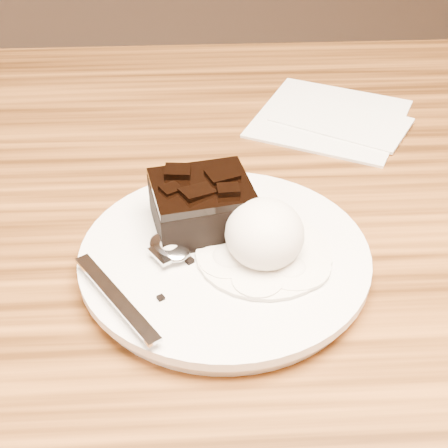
{
  "coord_description": "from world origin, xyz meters",
  "views": [
    {
      "loc": [
        0.02,
        -0.49,
        1.11
      ],
      "look_at": [
        0.04,
        -0.07,
        0.79
      ],
      "focal_mm": 52.38,
      "sensor_mm": 36.0,
      "label": 1
    }
  ],
  "objects_px": {
    "ice_cream_scoop": "(265,234)",
    "spoon": "(170,249)",
    "plate": "(225,260)",
    "napkin": "(330,117)",
    "brownie": "(202,208)"
  },
  "relations": [
    {
      "from": "plate",
      "to": "ice_cream_scoop",
      "type": "relative_size",
      "value": 3.54
    },
    {
      "from": "brownie",
      "to": "ice_cream_scoop",
      "type": "height_order",
      "value": "ice_cream_scoop"
    },
    {
      "from": "plate",
      "to": "brownie",
      "type": "distance_m",
      "value": 0.05
    },
    {
      "from": "brownie",
      "to": "spoon",
      "type": "distance_m",
      "value": 0.05
    },
    {
      "from": "ice_cream_scoop",
      "to": "napkin",
      "type": "xyz_separation_m",
      "value": [
        0.1,
        0.26,
        -0.04
      ]
    },
    {
      "from": "plate",
      "to": "ice_cream_scoop",
      "type": "bearing_deg",
      "value": -11.89
    },
    {
      "from": "ice_cream_scoop",
      "to": "spoon",
      "type": "xyz_separation_m",
      "value": [
        -0.08,
        0.01,
        -0.02
      ]
    },
    {
      "from": "brownie",
      "to": "ice_cream_scoop",
      "type": "bearing_deg",
      "value": -40.86
    },
    {
      "from": "plate",
      "to": "napkin",
      "type": "distance_m",
      "value": 0.29
    },
    {
      "from": "napkin",
      "to": "spoon",
      "type": "bearing_deg",
      "value": -125.42
    },
    {
      "from": "spoon",
      "to": "napkin",
      "type": "height_order",
      "value": "spoon"
    },
    {
      "from": "spoon",
      "to": "plate",
      "type": "bearing_deg",
      "value": -33.55
    },
    {
      "from": "ice_cream_scoop",
      "to": "spoon",
      "type": "bearing_deg",
      "value": 175.03
    },
    {
      "from": "spoon",
      "to": "napkin",
      "type": "relative_size",
      "value": 1.05
    },
    {
      "from": "plate",
      "to": "ice_cream_scoop",
      "type": "height_order",
      "value": "ice_cream_scoop"
    }
  ]
}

